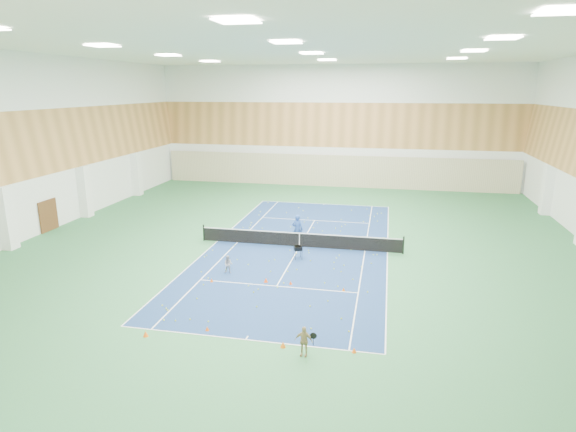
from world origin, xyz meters
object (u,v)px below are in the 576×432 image
at_px(child_court, 228,264).
at_px(child_apron, 304,341).
at_px(ball_cart, 298,252).
at_px(coach, 297,229).
at_px(tennis_net, 299,239).

distance_m(child_court, child_apron, 9.18).
xyz_separation_m(child_court, ball_cart, (3.30, 2.96, -0.09)).
bearing_deg(ball_cart, coach, 77.75).
bearing_deg(ball_cart, child_apron, -101.87).
xyz_separation_m(tennis_net, coach, (-0.24, 0.60, 0.42)).
bearing_deg(child_apron, tennis_net, 105.64).
bearing_deg(child_apron, ball_cart, 106.25).
xyz_separation_m(child_court, child_apron, (5.44, -7.39, 0.10)).
xyz_separation_m(tennis_net, child_apron, (2.46, -12.54, 0.04)).
bearing_deg(coach, ball_cart, 108.25).
distance_m(coach, child_apron, 13.42).
xyz_separation_m(tennis_net, child_court, (-2.98, -5.14, -0.06)).
height_order(child_apron, ball_cart, child_apron).
relative_size(child_court, ball_cart, 1.23).
xyz_separation_m(coach, child_apron, (2.71, -13.14, -0.38)).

